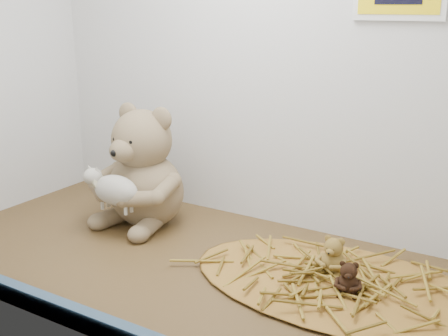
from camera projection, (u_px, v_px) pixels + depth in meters
The scene contains 7 objects.
alcove_shell at pixel (214, 38), 109.95cm from camera, with size 120.40×60.20×90.40cm.
front_rail at pixel (91, 322), 91.19cm from camera, with size 119.28×2.20×3.60cm, color #3A5870.
straw_bed at pixel (339, 284), 106.04cm from camera, with size 59.69×34.66×1.16cm, color brown.
main_teddy at pixel (145, 165), 133.68cm from camera, with size 23.41×24.71×29.04cm, color #92815A, non-canonical shape.
toy_lamb at pixel (116, 190), 126.10cm from camera, with size 14.99×9.14×9.68cm, color beige, non-canonical shape.
mini_teddy_tan at pixel (334, 254), 108.71cm from camera, with size 6.14×6.49×7.62cm, color olive, non-canonical shape.
mini_teddy_brown at pixel (348, 276), 101.06cm from camera, with size 5.09×5.37×6.31cm, color black, non-canonical shape.
Camera 1 is at (60.36, -86.16, 51.61)cm, focal length 45.00 mm.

